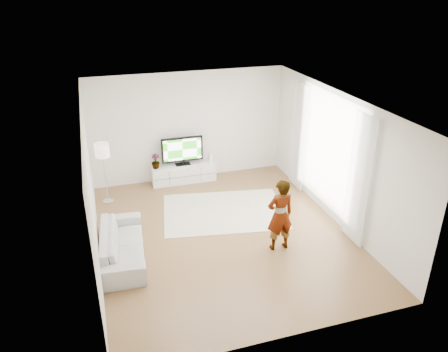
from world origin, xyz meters
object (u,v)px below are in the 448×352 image
object	(u,v)px
media_console	(183,173)
rug	(224,211)
sofa	(122,244)
television	(182,150)
floor_lamp	(102,153)
player	(280,215)

from	to	relation	value
media_console	rug	xyz separation A→B (m)	(0.52, -1.86, -0.23)
rug	media_console	bearing A→B (deg)	105.68
media_console	sofa	size ratio (longest dim) A/B	0.82
television	floor_lamp	world-z (taller)	floor_lamp
floor_lamp	rug	bearing A→B (deg)	-27.48
television	rug	size ratio (longest dim) A/B	0.39
television	player	distance (m)	3.78
rug	sofa	bearing A→B (deg)	-154.48
floor_lamp	sofa	bearing A→B (deg)	-86.88
floor_lamp	television	bearing A→B (deg)	16.82
player	sofa	world-z (taller)	player
sofa	floor_lamp	world-z (taller)	floor_lamp
media_console	television	xyz separation A→B (m)	(0.00, 0.03, 0.63)
player	floor_lamp	size ratio (longest dim) A/B	1.00
rug	player	distance (m)	1.96
rug	sofa	world-z (taller)	sofa
rug	television	bearing A→B (deg)	105.46
media_console	player	distance (m)	3.79
television	player	bearing A→B (deg)	-72.89
player	floor_lamp	world-z (taller)	player
television	sofa	xyz separation A→B (m)	(-1.83, -3.01, -0.57)
media_console	rug	bearing A→B (deg)	-74.32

